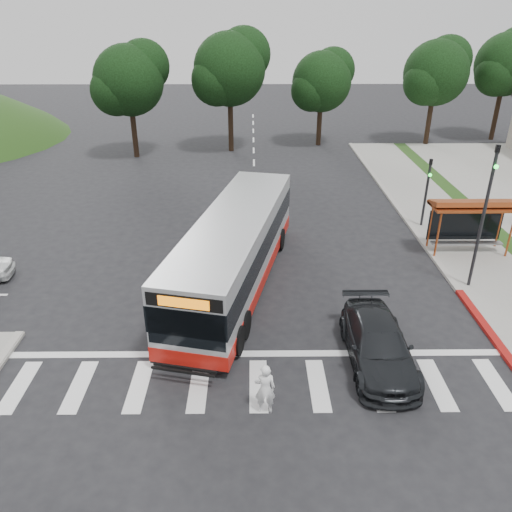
{
  "coord_description": "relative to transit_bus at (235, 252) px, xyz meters",
  "views": [
    {
      "loc": [
        -0.2,
        -18.04,
        11.31
      ],
      "look_at": [
        -0.02,
        1.54,
        1.6
      ],
      "focal_mm": 35.0,
      "sensor_mm": 36.0,
      "label": 1
    }
  ],
  "objects": [
    {
      "name": "tree_ne_a",
      "position": [
        17.02,
        26.22,
        4.72
      ],
      "size": [
        6.16,
        5.74,
        9.3
      ],
      "color": "black",
      "rests_on": "parking_lot"
    },
    {
      "name": "bus_shelter",
      "position": [
        11.74,
        3.26,
        0.68
      ],
      "size": [
        4.2,
        1.6,
        2.86
      ],
      "color": "#A1421A",
      "rests_on": "sidewalk_east"
    },
    {
      "name": "crosswalk_ladder",
      "position": [
        0.94,
        -6.84,
        -1.67
      ],
      "size": [
        18.0,
        2.6,
        0.01
      ],
      "primitive_type": "cube",
      "color": "silver",
      "rests_on": "ground"
    },
    {
      "name": "pedestrian",
      "position": [
        1.13,
        -8.03,
        -0.79
      ],
      "size": [
        0.66,
        0.45,
        1.77
      ],
      "primitive_type": "imported",
      "rotation": [
        0.0,
        0.0,
        3.18
      ],
      "color": "white",
      "rests_on": "ground"
    },
    {
      "name": "traffic_signal_ne_tall",
      "position": [
        10.54,
        -0.35,
        2.21
      ],
      "size": [
        0.18,
        0.37,
        6.5
      ],
      "color": "black",
      "rests_on": "ground"
    },
    {
      "name": "tree_north_b",
      "position": [
        7.02,
        26.22,
        3.99
      ],
      "size": [
        5.72,
        5.33,
        8.43
      ],
      "color": "black",
      "rests_on": "ground"
    },
    {
      "name": "tree_ne_b",
      "position": [
        24.02,
        28.22,
        5.25
      ],
      "size": [
        6.16,
        5.74,
        10.02
      ],
      "color": "black",
      "rests_on": "ground"
    },
    {
      "name": "curb_east",
      "position": [
        9.94,
        6.16,
        -1.6
      ],
      "size": [
        0.3,
        40.0,
        0.15
      ],
      "primitive_type": "cube",
      "color": "#9E9991",
      "rests_on": "ground"
    },
    {
      "name": "tree_north_c",
      "position": [
        -8.98,
        22.22,
        4.62
      ],
      "size": [
        6.16,
        5.74,
        9.3
      ],
      "color": "black",
      "rests_on": "ground"
    },
    {
      "name": "transit_bus",
      "position": [
        0.0,
        0.0,
        0.0
      ],
      "size": [
        5.61,
        13.24,
        3.34
      ],
      "primitive_type": null,
      "rotation": [
        0.0,
        0.0,
        -0.22
      ],
      "color": "silver",
      "rests_on": "ground"
    },
    {
      "name": "ground",
      "position": [
        0.94,
        -1.84,
        -1.67
      ],
      "size": [
        140.0,
        140.0,
        0.0
      ],
      "primitive_type": "plane",
      "color": "black",
      "rests_on": "ground"
    },
    {
      "name": "sidewalk_east",
      "position": [
        11.94,
        6.16,
        -1.61
      ],
      "size": [
        4.0,
        40.0,
        0.12
      ],
      "primitive_type": "cube",
      "color": "gray",
      "rests_on": "ground"
    },
    {
      "name": "dark_sedan",
      "position": [
        5.16,
        -5.63,
        -0.91
      ],
      "size": [
        2.13,
        5.22,
        1.52
      ],
      "primitive_type": "imported",
      "rotation": [
        0.0,
        0.0,
        -0.0
      ],
      "color": "black",
      "rests_on": "ground"
    },
    {
      "name": "curb_east_red",
      "position": [
        9.94,
        -3.84,
        -1.6
      ],
      "size": [
        0.32,
        6.0,
        0.15
      ],
      "primitive_type": "cube",
      "color": "maroon",
      "rests_on": "ground"
    },
    {
      "name": "traffic_signal_ne_short",
      "position": [
        10.54,
        6.65,
        0.81
      ],
      "size": [
        0.18,
        0.37,
        4.0
      ],
      "color": "black",
      "rests_on": "ground"
    },
    {
      "name": "tree_north_a",
      "position": [
        -0.97,
        24.23,
        5.25
      ],
      "size": [
        6.6,
        6.15,
        10.17
      ],
      "color": "black",
      "rests_on": "ground"
    }
  ]
}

